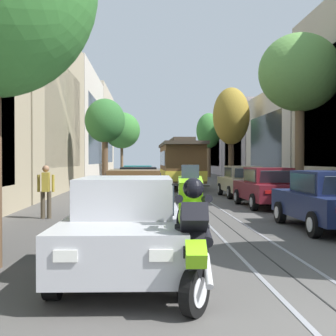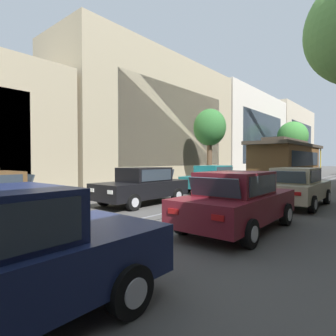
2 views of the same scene
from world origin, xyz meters
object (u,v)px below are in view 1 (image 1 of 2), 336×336
Objects in this scene: motorcycle_with_rider at (192,232)px; pedestrian_on_left_pavement at (46,188)px; parked_car_teal_fourth_left at (138,180)px; street_tree_kerb_left_second at (105,122)px; parked_car_maroon_mid_right at (267,187)px; street_tree_kerb_right_fourth at (209,131)px; street_tree_kerb_left_mid at (122,131)px; cable_car_trolley at (181,164)px; parked_car_black_mid_left at (138,186)px; street_tree_kerb_right_second at (300,74)px; parked_car_beige_fourth_right at (242,181)px; parked_car_navy_second_right at (328,200)px; parked_car_silver_near_left at (126,225)px; street_tree_kerb_right_mid at (231,117)px; parked_car_brown_second_left at (134,197)px.

pedestrian_on_left_pavement is (-3.78, 9.22, 0.02)m from motorcycle_with_rider.
pedestrian_on_left_pavement is at bearing -104.60° from parked_car_teal_fourth_left.
street_tree_kerb_left_second is at bearing 86.91° from pedestrian_on_left_pavement.
parked_car_teal_fourth_left is 9.08m from parked_car_maroon_mid_right.
pedestrian_on_left_pavement is at bearing -105.51° from street_tree_kerb_right_fourth.
street_tree_kerb_left_second is 19.72m from street_tree_kerb_left_mid.
cable_car_trolley is (-4.82, -21.66, -3.47)m from street_tree_kerb_right_fourth.
parked_car_black_mid_left is 9.68m from street_tree_kerb_right_second.
street_tree_kerb_left_mid is (-2.10, 28.60, 4.15)m from parked_car_black_mid_left.
street_tree_kerb_left_second is at bearing 97.60° from motorcycle_with_rider.
parked_car_maroon_mid_right and parked_car_beige_fourth_right have the same top height.
parked_car_maroon_mid_right is at bearing -15.75° from parked_car_black_mid_left.
motorcycle_with_rider is at bearing -85.98° from street_tree_kerb_left_mid.
parked_car_maroon_mid_right is (5.14, -1.45, 0.00)m from parked_car_black_mid_left.
pedestrian_on_left_pavement is at bearing 160.81° from parked_car_navy_second_right.
parked_car_maroon_mid_right is 34.39m from street_tree_kerb_right_fourth.
parked_car_beige_fourth_right is at bearing -73.58° from street_tree_kerb_left_mid.
street_tree_kerb_left_second reaches higher than parked_car_beige_fourth_right.
street_tree_kerb_left_mid reaches higher than parked_car_teal_fourth_left.
parked_car_navy_second_right is at bearing -93.23° from street_tree_kerb_right_fourth.
parked_car_silver_near_left is at bearing -96.59° from cable_car_trolley.
street_tree_kerb_left_mid is at bearing 103.55° from parked_car_maroon_mid_right.
parked_car_navy_second_right is 26.75m from street_tree_kerb_right_mid.
street_tree_kerb_right_fourth reaches higher than street_tree_kerb_left_second.
pedestrian_on_left_pavement is (-8.08, 2.81, 0.17)m from parked_car_navy_second_right.
street_tree_kerb_left_mid is at bearing 94.02° from motorcycle_with_rider.
street_tree_kerb_left_mid reaches higher than parked_car_brown_second_left.
street_tree_kerb_right_fourth is at bearing 86.77° from parked_car_navy_second_right.
parked_car_maroon_mid_right is at bearing -54.80° from street_tree_kerb_left_second.
motorcycle_with_rider is 1.09× the size of pedestrian_on_left_pavement.
motorcycle_with_rider is at bearing -94.03° from cable_car_trolley.
street_tree_kerb_left_mid is 42.81m from motorcycle_with_rider.
parked_car_maroon_mid_right is at bearing -96.45° from street_tree_kerb_right_mid.
parked_car_beige_fourth_right is 26.22m from street_tree_kerb_left_mid.
street_tree_kerb_left_mid is 0.85× the size of street_tree_kerb_right_second.
pedestrian_on_left_pavement is at bearing -113.76° from street_tree_kerb_right_mid.
parked_car_teal_fourth_left is at bearing 125.41° from parked_car_maroon_mid_right.
parked_car_black_mid_left is 9.13m from parked_car_navy_second_right.
street_tree_kerb_right_mid reaches higher than pedestrian_on_left_pavement.
parked_car_maroon_mid_right is at bearing 22.01° from pedestrian_on_left_pavement.
pedestrian_on_left_pavement is at bearing -121.59° from parked_car_black_mid_left.
street_tree_kerb_right_fourth is at bearing 79.06° from parked_car_brown_second_left.
street_tree_kerb_right_second is 1.11× the size of street_tree_kerb_right_fourth.
motorcycle_with_rider is at bearing -108.84° from parked_car_maroon_mid_right.
street_tree_kerb_left_mid is 33.54m from pedestrian_on_left_pavement.
motorcycle_with_rider is (0.92, -1.71, 0.15)m from parked_car_silver_near_left.
parked_car_brown_second_left is 7.76m from motorcycle_with_rider.
cable_car_trolley is (-2.50, 12.38, 0.86)m from parked_car_maroon_mid_right.
street_tree_kerb_right_second is at bearing 62.06° from parked_car_silver_near_left.
parked_car_navy_second_right is 0.64× the size of street_tree_kerb_left_mid.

